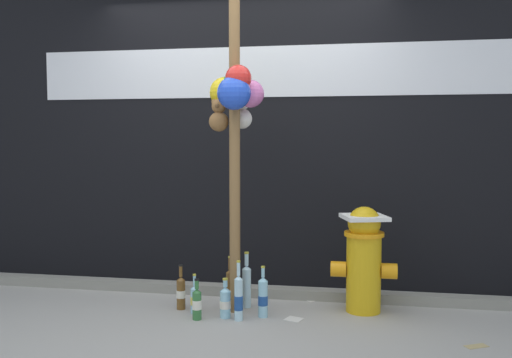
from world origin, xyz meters
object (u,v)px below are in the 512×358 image
bottle_3 (239,298)px  bottle_6 (181,292)px  memorial_post (235,75)px  fire_hydrant (364,257)px  bottle_5 (247,285)px  bottle_4 (225,302)px  bottle_2 (263,297)px  bottle_7 (195,299)px  bottle_1 (197,303)px  bottle_0 (230,288)px

bottle_3 → bottle_6: size_ratio=1.26×
memorial_post → fire_hydrant: memorial_post is taller
bottle_5 → bottle_4: bearing=-110.3°
memorial_post → bottle_6: 1.67m
fire_hydrant → bottle_6: 1.40m
bottle_2 → bottle_6: size_ratio=1.09×
bottle_2 → bottle_7: size_ratio=1.27×
memorial_post → bottle_1: memorial_post is taller
memorial_post → bottle_7: 1.67m
bottle_0 → bottle_5: bearing=25.3°
bottle_7 → bottle_2: bearing=0.8°
fire_hydrant → bottle_5: (-0.88, -0.05, -0.23)m
bottle_3 → bottle_5: bearing=90.9°
bottle_3 → bottle_0: bearing=115.5°
memorial_post → bottle_2: bearing=-25.1°
bottle_1 → bottle_5: size_ratio=0.69×
fire_hydrant → bottle_4: 1.07m
bottle_0 → bottle_4: bearing=-85.4°
bottle_3 → bottle_7: 0.37m
bottle_5 → bottle_7: 0.42m
bottle_2 → bottle_4: 0.27m
bottle_4 → memorial_post: bearing=77.5°
bottle_1 → bottle_7: size_ratio=1.00×
memorial_post → bottle_0: bearing=138.9°
bottle_2 → memorial_post: bearing=154.9°
bottle_1 → bottle_6: 0.29m
bottle_2 → bottle_4: bearing=-166.2°
bottle_2 → bottle_0: bearing=151.3°
bottle_7 → bottle_0: bearing=35.2°
bottle_1 → bottle_0: bearing=59.8°
bottle_2 → bottle_3: bearing=-145.9°
bottle_4 → bottle_6: size_ratio=0.84×
bottle_4 → bottle_6: bottle_6 is taller
memorial_post → bottle_6: size_ratio=8.68×
bottle_1 → bottle_2: size_ratio=0.79×
bottle_1 → bottle_6: size_ratio=0.86×
bottle_1 → bottle_4: 0.20m
bottle_2 → bottle_3: size_ratio=0.87×
bottle_1 → bottle_3: 0.30m
bottle_4 → fire_hydrant: bearing=18.5°
fire_hydrant → bottle_1: bearing=-160.9°
memorial_post → bottle_3: size_ratio=6.90×
memorial_post → bottle_4: bearing=-102.5°
bottle_5 → bottle_7: (-0.35, -0.22, -0.07)m
bottle_0 → bottle_7: size_ratio=1.37×
fire_hydrant → bottle_7: bearing=-167.6°
bottle_5 → bottle_2: bearing=-52.3°
bottle_6 → bottle_2: bearing=-6.7°
bottle_0 → bottle_7: (-0.23, -0.16, -0.05)m
bottle_0 → bottle_6: (-0.36, -0.08, -0.03)m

